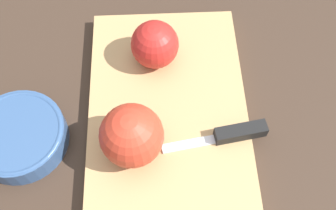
{
  "coord_description": "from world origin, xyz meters",
  "views": [
    {
      "loc": [
        0.28,
        -0.04,
        0.55
      ],
      "look_at": [
        0.0,
        0.0,
        0.04
      ],
      "focal_mm": 42.0,
      "sensor_mm": 36.0,
      "label": 1
    }
  ],
  "objects": [
    {
      "name": "bowl",
      "position": [
        0.01,
        -0.22,
        0.02
      ],
      "size": [
        0.14,
        0.14,
        0.04
      ],
      "color": "#33517F",
      "rests_on": "ground_plane"
    },
    {
      "name": "cutting_board",
      "position": [
        0.0,
        0.0,
        0.01
      ],
      "size": [
        0.41,
        0.28,
        0.02
      ],
      "color": "tan",
      "rests_on": "ground_plane"
    },
    {
      "name": "apple_half_left",
      "position": [
        -0.1,
        -0.01,
        0.06
      ],
      "size": [
        0.08,
        0.08,
        0.08
      ],
      "rotation": [
        0.0,
        0.0,
        5.35
      ],
      "color": "red",
      "rests_on": "cutting_board"
    },
    {
      "name": "apple_half_right",
      "position": [
        0.05,
        -0.06,
        0.07
      ],
      "size": [
        0.09,
        0.09,
        0.09
      ],
      "rotation": [
        0.0,
        0.0,
        4.38
      ],
      "color": "red",
      "rests_on": "cutting_board"
    },
    {
      "name": "knife",
      "position": [
        0.05,
        0.09,
        0.03
      ],
      "size": [
        0.03,
        0.16,
        0.02
      ],
      "rotation": [
        0.0,
        0.0,
        -1.51
      ],
      "color": "silver",
      "rests_on": "cutting_board"
    },
    {
      "name": "ground_plane",
      "position": [
        0.0,
        0.0,
        0.0
      ],
      "size": [
        4.0,
        4.0,
        0.0
      ],
      "primitive_type": "plane",
      "color": "#38281E"
    }
  ]
}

